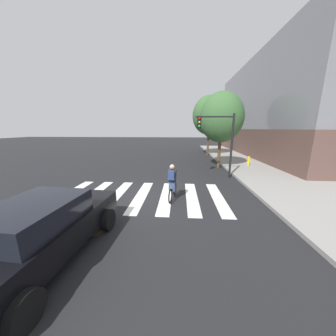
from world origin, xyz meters
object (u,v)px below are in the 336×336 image
cyclist (172,182)px  street_tree_near (221,118)px  fire_hydrant (249,161)px  manhole_cover (95,230)px  traffic_light_near (219,135)px  sedan_near (40,231)px  street_tree_mid (209,115)px

cyclist → street_tree_near: street_tree_near is taller
fire_hydrant → manhole_cover: bearing=-130.1°
manhole_cover → cyclist: (2.40, 2.72, 0.84)m
manhole_cover → fire_hydrant: fire_hydrant is taller
cyclist → traffic_light_near: traffic_light_near is taller
sedan_near → fire_hydrant: bearing=51.3°
manhole_cover → street_tree_mid: street_tree_mid is taller
traffic_light_near → street_tree_mid: bearing=84.9°
manhole_cover → traffic_light_near: (5.28, 6.74, 2.86)m
sedan_near → cyclist: size_ratio=2.77×
traffic_light_near → fire_hydrant: (3.41, 3.57, -2.33)m
sedan_near → street_tree_near: (6.64, 11.04, 3.30)m
sedan_near → cyclist: (3.04, 4.05, 0.02)m
street_tree_near → street_tree_mid: (0.20, 7.29, 0.69)m
manhole_cover → cyclist: size_ratio=0.38×
traffic_light_near → street_tree_mid: 10.49m
cyclist → traffic_light_near: bearing=54.4°
sedan_near → street_tree_near: size_ratio=0.77×
manhole_cover → sedan_near: (-0.64, -1.33, 0.82)m
street_tree_near → street_tree_mid: bearing=88.5°
street_tree_near → fire_hydrant: bearing=12.3°
cyclist → street_tree_near: 8.51m
cyclist → street_tree_mid: (3.79, 14.28, 3.96)m
traffic_light_near → street_tree_near: (0.72, 2.98, 1.26)m
manhole_cover → cyclist: 3.73m
sedan_near → manhole_cover: bearing=64.2°
street_tree_near → traffic_light_near: bearing=-103.5°
manhole_cover → fire_hydrant: size_ratio=0.82×
fire_hydrant → street_tree_mid: (-2.50, 6.70, 4.27)m
traffic_light_near → fire_hydrant: traffic_light_near is taller
traffic_light_near → fire_hydrant: 5.46m
traffic_light_near → street_tree_near: street_tree_near is taller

